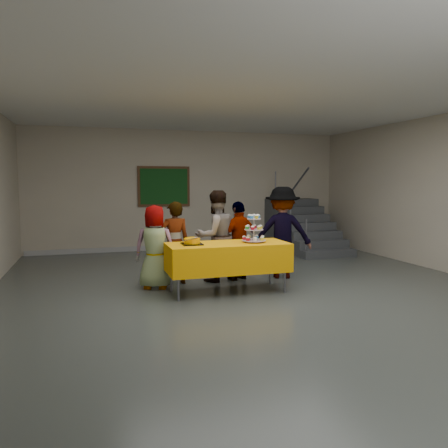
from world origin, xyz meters
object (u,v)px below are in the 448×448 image
(bear_cake, at_px, (192,241))
(schoolchild_b, at_px, (175,243))
(schoolchild_e, at_px, (282,232))
(schoolchild_c, at_px, (216,236))
(staircase, at_px, (301,230))
(noticeboard, at_px, (164,186))
(bake_table, at_px, (228,257))
(schoolchild_a, at_px, (155,247))
(schoolchild_d, at_px, (239,241))
(cupcake_stand, at_px, (254,231))

(bear_cake, distance_m, schoolchild_b, 0.79)
(schoolchild_e, bearing_deg, schoolchild_c, 16.86)
(schoolchild_b, xyz_separation_m, schoolchild_c, (0.72, -0.01, 0.09))
(schoolchild_c, xyz_separation_m, staircase, (3.08, 2.87, -0.30))
(schoolchild_c, xyz_separation_m, noticeboard, (-0.29, 3.70, 0.81))
(bake_table, distance_m, noticeboard, 4.61)
(schoolchild_c, distance_m, noticeboard, 3.80)
(bear_cake, distance_m, schoolchild_a, 0.74)
(schoolchild_a, distance_m, schoolchild_d, 1.53)
(schoolchild_a, xyz_separation_m, schoolchild_b, (0.36, 0.23, 0.02))
(cupcake_stand, bearing_deg, schoolchild_a, 158.79)
(schoolchild_a, distance_m, staircase, 5.19)
(bake_table, relative_size, schoolchild_c, 1.20)
(bear_cake, bearing_deg, schoolchild_b, 99.23)
(cupcake_stand, distance_m, bear_cake, 1.00)
(schoolchild_c, bearing_deg, schoolchild_e, 162.97)
(schoolchild_a, bearing_deg, staircase, -125.36)
(schoolchild_d, bearing_deg, bear_cake, 16.06)
(schoolchild_d, relative_size, staircase, 0.57)
(noticeboard, bearing_deg, schoolchild_d, -79.06)
(bear_cake, bearing_deg, bake_table, -2.09)
(cupcake_stand, distance_m, schoolchild_b, 1.40)
(bear_cake, xyz_separation_m, staircase, (3.68, 3.63, -0.34))
(cupcake_stand, bearing_deg, schoolchild_d, 87.67)
(schoolchild_d, distance_m, schoolchild_e, 0.80)
(bear_cake, relative_size, schoolchild_b, 0.26)
(bear_cake, height_order, schoolchild_c, schoolchild_c)
(bake_table, relative_size, cupcake_stand, 4.22)
(schoolchild_b, relative_size, schoolchild_c, 0.89)
(cupcake_stand, distance_m, staircase, 4.56)
(schoolchild_d, bearing_deg, bake_table, 39.01)
(schoolchild_c, bearing_deg, staircase, -150.89)
(schoolchild_a, bearing_deg, bear_cake, 150.11)
(bear_cake, xyz_separation_m, schoolchild_b, (-0.12, 0.77, -0.13))
(bake_table, relative_size, schoolchild_a, 1.39)
(schoolchild_c, distance_m, staircase, 4.22)
(bear_cake, xyz_separation_m, noticeboard, (0.31, 4.46, 0.77))
(schoolchild_a, bearing_deg, noticeboard, -83.36)
(schoolchild_a, height_order, schoolchild_c, schoolchild_c)
(schoolchild_d, distance_m, noticeboard, 3.87)
(cupcake_stand, xyz_separation_m, noticeboard, (-0.68, 4.50, 0.65))
(bake_table, height_order, schoolchild_a, schoolchild_a)
(schoolchild_c, bearing_deg, cupcake_stand, 102.79)
(schoolchild_b, distance_m, schoolchild_c, 0.72)
(bear_cake, bearing_deg, schoolchild_d, 36.78)
(schoolchild_b, height_order, schoolchild_d, schoolchild_b)
(schoolchild_a, xyz_separation_m, staircase, (4.16, 3.09, -0.19))
(schoolchild_c, bearing_deg, schoolchild_a, -2.30)
(schoolchild_c, bearing_deg, bake_table, 74.06)
(cupcake_stand, xyz_separation_m, schoolchild_c, (-0.40, 0.79, -0.17))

